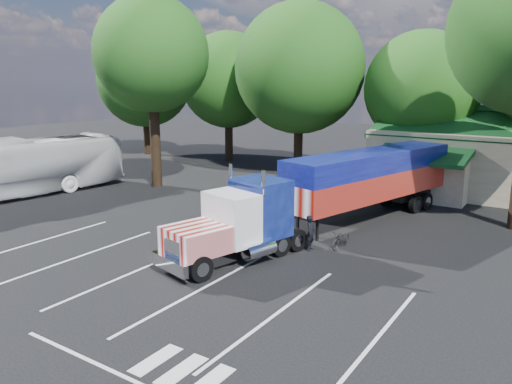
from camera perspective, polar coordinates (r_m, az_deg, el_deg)
The scene contains 11 objects.
ground at distance 24.21m, azimuth -3.33°, elevation -4.68°, with size 120.00×120.00×0.00m, color black.
tree_row_a at distance 50.09m, azimuth -12.62°, elevation 12.40°, with size 9.00×9.00×11.68m.
tree_row_b at distance 45.13m, azimuth -3.20°, elevation 12.63°, with size 8.40×8.40×11.35m.
tree_row_c at distance 39.47m, azimuth 5.00°, elevation 13.89°, with size 10.00×10.00×13.05m.
tree_row_d at distance 37.30m, azimuth 18.43°, elevation 11.13°, with size 8.00×8.00×10.60m.
tree_near_left at distance 34.56m, azimuth -11.87°, elevation 15.12°, with size 7.60×7.60×12.65m.
semi_truck at distance 24.77m, azimuth 9.72°, elevation 0.70°, with size 6.89×18.08×3.80m.
woman at distance 21.70m, azimuth 6.25°, elevation -4.67°, with size 0.57×0.37×1.55m, color black.
bicycle at distance 22.27m, azimuth 9.71°, elevation -5.34°, with size 0.53×1.52×0.80m, color black.
tour_bus at distance 34.67m, azimuth -25.44°, elevation 2.55°, with size 3.07×13.13×3.66m, color silver.
silver_sedan at distance 33.76m, azimuth 21.64°, elevation 0.63°, with size 1.41×4.03×1.33m, color #96979D.
Camera 1 is at (13.86, -18.47, 7.28)m, focal length 35.00 mm.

